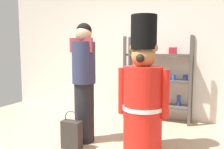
{
  "coord_description": "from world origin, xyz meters",
  "views": [
    {
      "loc": [
        1.26,
        -2.33,
        1.34
      ],
      "look_at": [
        0.02,
        0.53,
        1.0
      ],
      "focal_mm": 37.23,
      "sensor_mm": 36.0,
      "label": 1
    }
  ],
  "objects_px": {
    "merchandise_shelf": "(157,78)",
    "person_shopper": "(84,80)",
    "teddy_bear_guard": "(143,95)",
    "shopping_bag": "(72,134)"
  },
  "relations": [
    {
      "from": "merchandise_shelf",
      "to": "teddy_bear_guard",
      "type": "relative_size",
      "value": 0.9
    },
    {
      "from": "person_shopper",
      "to": "shopping_bag",
      "type": "distance_m",
      "value": 0.76
    },
    {
      "from": "teddy_bear_guard",
      "to": "merchandise_shelf",
      "type": "bearing_deg",
      "value": 95.24
    },
    {
      "from": "teddy_bear_guard",
      "to": "shopping_bag",
      "type": "relative_size",
      "value": 3.39
    },
    {
      "from": "shopping_bag",
      "to": "person_shopper",
      "type": "bearing_deg",
      "value": 83.65
    },
    {
      "from": "merchandise_shelf",
      "to": "teddy_bear_guard",
      "type": "xyz_separation_m",
      "value": [
        0.13,
        -1.44,
        -0.05
      ]
    },
    {
      "from": "merchandise_shelf",
      "to": "person_shopper",
      "type": "xyz_separation_m",
      "value": [
        -0.73,
        -1.46,
        0.11
      ]
    },
    {
      "from": "teddy_bear_guard",
      "to": "person_shopper",
      "type": "distance_m",
      "value": 0.88
    },
    {
      "from": "merchandise_shelf",
      "to": "person_shopper",
      "type": "bearing_deg",
      "value": -116.66
    },
    {
      "from": "teddy_bear_guard",
      "to": "shopping_bag",
      "type": "distance_m",
      "value": 1.1
    }
  ]
}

